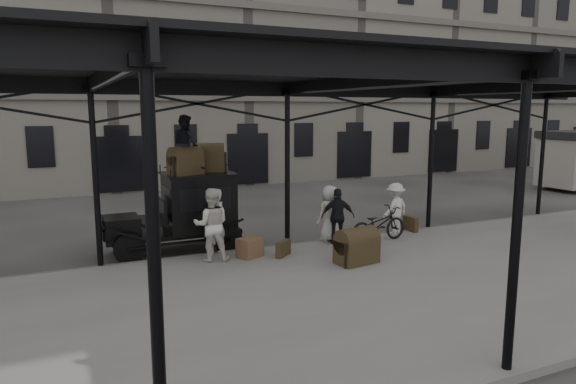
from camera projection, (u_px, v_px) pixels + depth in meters
The scene contains 18 objects.
ground at pixel (320, 268), 12.77m from camera, with size 120.00×120.00×0.00m, color #383533.
platform at pixel (365, 291), 10.96m from camera, with size 28.00×8.00×0.15m, color slate.
canopy at pixel (362, 75), 10.49m from camera, with size 22.50×9.00×4.74m.
building_frontage at pixel (166, 52), 27.83m from camera, with size 64.00×8.00×14.00m, color slate.
taxi at pixel (188, 208), 14.18m from camera, with size 3.65×1.55×2.18m.
porter_left at pixel (215, 222), 13.34m from camera, with size 0.63×0.42×1.74m, color beige.
porter_midleft at pixel (211, 225), 12.77m from camera, with size 0.89×0.70×1.84m, color silver.
porter_centre at pixel (330, 213), 14.74m from camera, with size 0.79×0.51×1.62m, color beige.
porter_official at pixel (338, 216), 14.38m from camera, with size 0.93×0.39×1.59m, color black.
porter_right at pixel (395, 208), 15.64m from camera, with size 1.01×0.58×1.56m, color silver.
bicycle at pixel (378, 224), 14.68m from camera, with size 0.67×1.91×1.00m, color black.
porter_roof at pixel (185, 144), 13.80m from camera, with size 0.77×0.60×1.59m, color black.
steamer_trunk_roof_near at pixel (185, 163), 13.72m from camera, with size 0.86×0.53×0.63m, color #40331E, non-canonical shape.
steamer_trunk_roof_far at pixel (208, 160), 14.43m from camera, with size 0.91×0.56×0.67m, color #40331E, non-canonical shape.
steamer_trunk_platform at pixel (357, 248), 12.63m from camera, with size 1.02×0.62×0.75m, color #40331E, non-canonical shape.
wicker_hamper at pixel (250, 247), 13.18m from camera, with size 0.60×0.45×0.50m, color brown.
suitcase_upright at pixel (410, 224), 16.02m from camera, with size 0.15×0.60×0.45m, color #40331E.
suitcase_flat at pixel (283, 249), 13.26m from camera, with size 0.60×0.15×0.40m, color #40331E.
Camera 1 is at (-5.83, -10.86, 3.90)m, focal length 32.00 mm.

